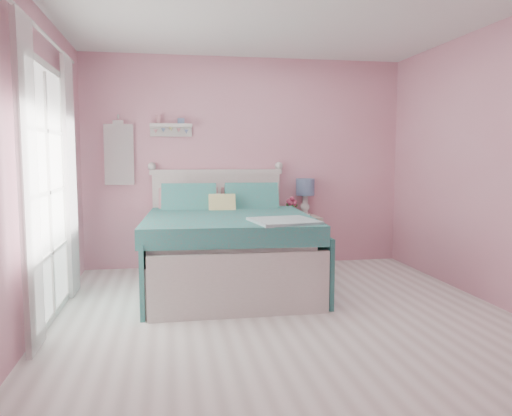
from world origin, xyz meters
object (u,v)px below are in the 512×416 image
object	(u,v)px
bed	(226,248)
table_lamp	(305,190)
vase	(292,211)
teacup	(299,215)
nightstand	(301,241)

from	to	relation	value
bed	table_lamp	xyz separation A→B (m)	(1.12, 0.93, 0.55)
vase	teacup	size ratio (longest dim) A/B	1.60
bed	table_lamp	world-z (taller)	bed
bed	vase	bearing A→B (deg)	44.52
nightstand	vase	distance (m)	0.41
teacup	bed	bearing A→B (deg)	-145.39
table_lamp	vase	distance (m)	0.35
vase	teacup	bearing A→B (deg)	-71.31
nightstand	teacup	bearing A→B (deg)	-117.16
nightstand	table_lamp	world-z (taller)	table_lamp
nightstand	teacup	xyz separation A→B (m)	(-0.08, -0.16, 0.35)
bed	table_lamp	distance (m)	1.55
bed	teacup	distance (m)	1.20
nightstand	table_lamp	size ratio (longest dim) A/B	1.35
table_lamp	vase	world-z (taller)	table_lamp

